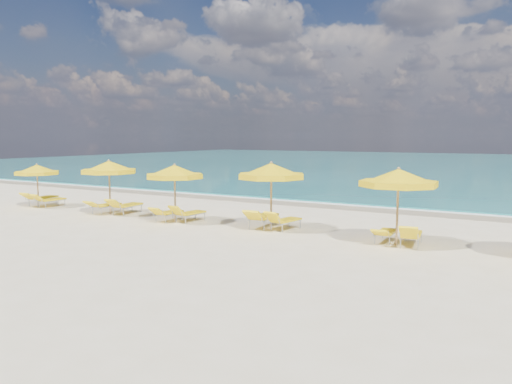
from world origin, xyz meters
The scene contains 21 objects.
ground_plane centered at (0.00, 0.00, 0.00)m, with size 120.00×120.00×0.00m, color beige.
ocean centered at (0.00, 48.00, 0.00)m, with size 120.00×80.00×0.30m, color #136C6D.
wet_sand_band centered at (0.00, 7.40, 0.00)m, with size 120.00×2.60×0.01m, color tan.
foam_line centered at (0.00, 8.20, 0.00)m, with size 120.00×1.20×0.03m, color white.
whitecap_near centered at (-6.00, 17.00, 0.00)m, with size 14.00×0.36×0.05m, color white.
whitecap_far centered at (8.00, 24.00, 0.00)m, with size 18.00×0.30×0.05m, color white.
umbrella_0 centered at (-11.36, -0.55, 1.84)m, with size 2.70×2.70×2.16m.
umbrella_1 centered at (-6.46, -0.45, 2.11)m, with size 3.09×3.09×2.48m.
umbrella_2 centered at (-2.61, -0.58, 2.06)m, with size 3.04×3.04×2.41m.
umbrella_3 centered at (1.57, -0.06, 2.20)m, with size 2.78×2.78×2.59m.
umbrella_4 centered at (6.34, -0.32, 2.17)m, with size 3.20×3.20×2.54m.
lounger_0_left centered at (-11.73, -0.04, 0.23)m, with size 0.83×2.01×0.78m.
lounger_0_right centered at (-10.90, -0.16, 0.21)m, with size 0.62×1.72×0.75m.
lounger_1_left centered at (-6.99, -0.22, 0.22)m, with size 0.64×1.85×0.69m.
lounger_1_right centered at (-5.95, 0.06, 0.23)m, with size 0.78×1.96×0.82m.
lounger_2_left centered at (-3.11, -0.41, 0.20)m, with size 0.61×1.71×0.70m.
lounger_2_right centered at (-2.21, -0.14, 0.21)m, with size 0.75×1.75×0.79m.
lounger_3_left centered at (1.05, 0.26, 0.25)m, with size 0.86×2.10×0.85m.
lounger_3_right centered at (2.01, 0.24, 0.21)m, with size 0.85×1.76×0.82m.
lounger_4_left centered at (5.90, -0.01, 0.19)m, with size 0.60×1.69×0.60m.
lounger_4_right centered at (6.76, -0.17, 0.22)m, with size 0.80×1.78×0.82m.
Camera 1 is at (10.41, -16.32, 3.53)m, focal length 35.00 mm.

